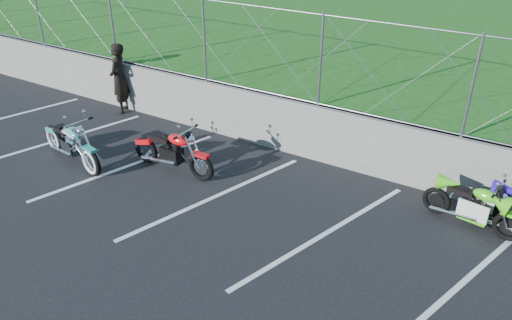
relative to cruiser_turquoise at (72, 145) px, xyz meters
The scene contains 9 objects.
ground 3.59m from the cruiser_turquoise, ahead, with size 90.00×90.00×0.00m, color black.
retaining_wall 4.65m from the cruiser_turquoise, 40.59° to the left, with size 30.00×0.22×1.30m, color #63635F.
grass_field 13.49m from the cruiser_turquoise, 74.84° to the left, with size 30.00×20.00×1.30m, color #1A5015.
chain_link_fence 5.00m from the cruiser_turquoise, 40.59° to the left, with size 28.00×0.03×2.00m.
parking_lines 4.78m from the cruiser_turquoise, ahead, with size 18.29×4.31×0.01m.
cruiser_turquoise is the anchor object (origin of this frame).
naked_orange 2.34m from the cruiser_turquoise, 21.99° to the left, with size 2.15×0.73×1.07m.
sportbike_green 8.38m from the cruiser_turquoise, 14.65° to the left, with size 1.84×0.65×0.96m.
person_standing 3.01m from the cruiser_turquoise, 113.47° to the left, with size 0.69×0.46×1.90m, color black.
Camera 1 is at (5.07, -5.83, 5.53)m, focal length 35.00 mm.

